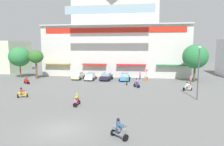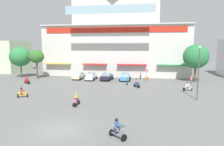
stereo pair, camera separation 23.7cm
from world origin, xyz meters
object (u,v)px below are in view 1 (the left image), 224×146
at_px(balloon_vendor_cart, 146,76).
at_px(parked_car_3, 125,77).
at_px(parked_car_0, 78,76).
at_px(parked_car_1, 90,77).
at_px(scooter_rider_4, 77,101).
at_px(pedestrian_0, 127,80).
at_px(scooter_rider_3, 187,87).
at_px(plaza_tree_1, 195,57).
at_px(scooter_rider_2, 137,84).
at_px(scooter_rider_0, 119,130).
at_px(pedestrian_1, 191,80).
at_px(plaza_tree_0, 36,57).
at_px(scooter_rider_5, 22,93).
at_px(pedestrian_2, 140,75).
at_px(parked_car_2, 106,77).
at_px(streetlamp_near, 199,69).
at_px(scooter_rider_1, 27,81).
at_px(plaza_tree_2, 20,57).

bearing_deg(balloon_vendor_cart, parked_car_3, -173.75).
xyz_separation_m(parked_car_0, parked_car_1, (2.87, -0.71, -0.04)).
distance_m(scooter_rider_4, pedestrian_0, 14.73).
xyz_separation_m(scooter_rider_3, pedestrian_0, (-9.90, 3.18, 0.29)).
distance_m(parked_car_1, scooter_rider_3, 19.50).
relative_size(plaza_tree_1, scooter_rider_4, 4.87).
height_order(parked_car_0, scooter_rider_2, scooter_rider_2).
bearing_deg(scooter_rider_0, parked_car_3, 94.29).
distance_m(parked_car_0, pedestrian_0, 12.08).
relative_size(plaza_tree_1, pedestrian_1, 4.22).
height_order(plaza_tree_0, scooter_rider_2, plaza_tree_0).
bearing_deg(scooter_rider_3, plaza_tree_0, 166.02).
bearing_deg(parked_car_0, scooter_rider_4, -72.58).
height_order(parked_car_1, scooter_rider_5, parked_car_1).
xyz_separation_m(parked_car_0, pedestrian_1, (22.33, -3.38, 0.22)).
bearing_deg(pedestrian_0, pedestrian_2, 72.44).
xyz_separation_m(scooter_rider_0, balloon_vendor_cart, (2.31, 27.41, 0.30)).
distance_m(parked_car_2, scooter_rider_5, 18.33).
relative_size(parked_car_2, scooter_rider_2, 2.58).
xyz_separation_m(parked_car_2, parked_car_3, (3.79, 0.32, -0.01)).
bearing_deg(parked_car_3, plaza_tree_0, -177.44).
bearing_deg(pedestrian_0, streetlamp_near, -41.48).
height_order(plaza_tree_1, parked_car_1, plaza_tree_1).
height_order(pedestrian_0, streetlamp_near, streetlamp_near).
xyz_separation_m(plaza_tree_1, scooter_rider_1, (-31.58, -6.99, -4.40)).
relative_size(parked_car_0, scooter_rider_2, 2.67).
bearing_deg(balloon_vendor_cart, scooter_rider_0, -94.83).
bearing_deg(plaza_tree_0, scooter_rider_5, -67.95).
bearing_deg(scooter_rider_3, scooter_rider_1, 176.80).
relative_size(parked_car_0, parked_car_3, 0.95).
relative_size(parked_car_0, pedestrian_0, 2.71).
height_order(parked_car_0, scooter_rider_4, parked_car_0).
bearing_deg(scooter_rider_2, plaza_tree_2, 164.63).
height_order(plaza_tree_0, parked_car_2, plaza_tree_0).
height_order(plaza_tree_1, pedestrian_1, plaza_tree_1).
bearing_deg(parked_car_2, balloon_vendor_cart, 5.58).
bearing_deg(parked_car_1, streetlamp_near, -36.70).
bearing_deg(pedestrian_0, parked_car_3, 99.60).
xyz_separation_m(scooter_rider_5, streetlamp_near, (23.57, 2.41, 3.50)).
bearing_deg(scooter_rider_1, parked_car_0, 41.20).
height_order(scooter_rider_5, pedestrian_0, pedestrian_0).
height_order(plaza_tree_2, scooter_rider_0, plaza_tree_2).
relative_size(scooter_rider_1, pedestrian_0, 0.97).
height_order(parked_car_0, parked_car_2, parked_car_2).
bearing_deg(scooter_rider_1, scooter_rider_2, -0.44).
bearing_deg(plaza_tree_2, scooter_rider_5, -57.07).
bearing_deg(streetlamp_near, parked_car_2, 137.14).
bearing_deg(plaza_tree_1, scooter_rider_1, -167.51).
xyz_separation_m(scooter_rider_5, pedestrian_1, (25.01, 13.16, 0.41)).
height_order(streetlamp_near, balloon_vendor_cart, streetlamp_near).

